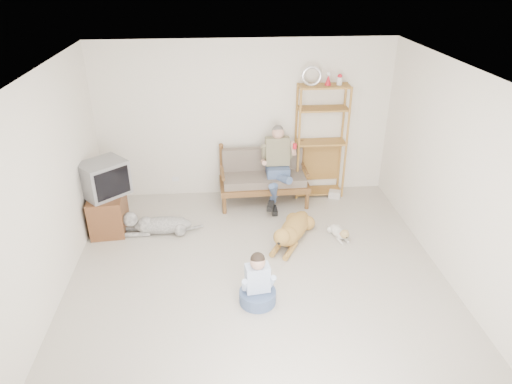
{
  "coord_description": "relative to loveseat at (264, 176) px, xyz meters",
  "views": [
    {
      "loc": [
        -0.45,
        -4.69,
        3.81
      ],
      "look_at": [
        0.04,
        1.0,
        0.87
      ],
      "focal_mm": 32.0,
      "sensor_mm": 36.0,
      "label": 1
    }
  ],
  "objects": [
    {
      "name": "crt_tv",
      "position": [
        -2.48,
        -0.7,
        0.38
      ],
      "size": [
        0.82,
        0.8,
        0.53
      ],
      "rotation": [
        0.0,
        0.0,
        -0.85
      ],
      "color": "slate",
      "rests_on": "tv_stand"
    },
    {
      "name": "etagere",
      "position": [
        1.0,
        0.2,
        0.53
      ],
      "size": [
        0.88,
        0.38,
        2.29
      ],
      "color": "#A97635",
      "rests_on": "ground"
    },
    {
      "name": "ceiling",
      "position": [
        -0.29,
        -2.35,
        2.21
      ],
      "size": [
        5.5,
        5.5,
        0.0
      ],
      "primitive_type": "plane",
      "rotation": [
        3.14,
        0.0,
        0.0
      ],
      "color": "white",
      "rests_on": "ground"
    },
    {
      "name": "wall_back",
      "position": [
        -0.29,
        0.4,
        0.86
      ],
      "size": [
        5.0,
        0.0,
        5.0
      ],
      "primitive_type": "plane",
      "rotation": [
        1.57,
        0.0,
        0.0
      ],
      "color": "silver",
      "rests_on": "ground"
    },
    {
      "name": "shaggy_dog",
      "position": [
        -1.76,
        -0.92,
        -0.33
      ],
      "size": [
        1.28,
        0.3,
        0.38
      ],
      "rotation": [
        0.0,
        0.0,
        -1.57
      ],
      "color": "silver",
      "rests_on": "ground"
    },
    {
      "name": "child",
      "position": [
        -0.34,
        -2.64,
        -0.23
      ],
      "size": [
        0.46,
        0.46,
        0.72
      ],
      "rotation": [
        0.0,
        0.0,
        0.13
      ],
      "color": "#465581",
      "rests_on": "ground"
    },
    {
      "name": "tv_stand",
      "position": [
        -2.52,
        -0.65,
        -0.19
      ],
      "size": [
        0.58,
        0.94,
        0.6
      ],
      "rotation": [
        0.0,
        0.0,
        0.09
      ],
      "color": "brown",
      "rests_on": "ground"
    },
    {
      "name": "golden_retriever",
      "position": [
        0.3,
        -1.31,
        -0.31
      ],
      "size": [
        0.79,
        1.29,
        0.43
      ],
      "rotation": [
        0.0,
        0.0,
        -0.5
      ],
      "color": "#AA7C3B",
      "rests_on": "ground"
    },
    {
      "name": "wall_outlet",
      "position": [
        -1.54,
        0.38,
        -0.19
      ],
      "size": [
        0.12,
        0.02,
        0.08
      ],
      "primitive_type": "cube",
      "color": "silver",
      "rests_on": "ground"
    },
    {
      "name": "wall_left",
      "position": [
        -2.79,
        -2.35,
        0.86
      ],
      "size": [
        0.0,
        5.5,
        5.5
      ],
      "primitive_type": "plane",
      "rotation": [
        1.57,
        0.0,
        1.57
      ],
      "color": "silver",
      "rests_on": "ground"
    },
    {
      "name": "terrier",
      "position": [
        1.04,
        -1.3,
        -0.39
      ],
      "size": [
        0.26,
        0.57,
        0.22
      ],
      "rotation": [
        0.0,
        0.0,
        0.26
      ],
      "color": "silver",
      "rests_on": "ground"
    },
    {
      "name": "book_stack",
      "position": [
        1.28,
        0.01,
        -0.42
      ],
      "size": [
        0.24,
        0.21,
        0.13
      ],
      "primitive_type": "cube",
      "rotation": [
        0.0,
        0.0,
        -0.37
      ],
      "color": "silver",
      "rests_on": "ground"
    },
    {
      "name": "loveseat",
      "position": [
        0.0,
        0.0,
        0.0
      ],
      "size": [
        1.52,
        0.74,
        0.95
      ],
      "rotation": [
        0.0,
        0.0,
        0.03
      ],
      "color": "brown",
      "rests_on": "ground"
    },
    {
      "name": "man",
      "position": [
        0.21,
        -0.2,
        0.15
      ],
      "size": [
        0.53,
        0.75,
        1.22
      ],
      "color": "#465581",
      "rests_on": "loveseat"
    },
    {
      "name": "wall_right",
      "position": [
        2.21,
        -2.35,
        0.86
      ],
      "size": [
        0.0,
        5.5,
        5.5
      ],
      "primitive_type": "plane",
      "rotation": [
        1.57,
        0.0,
        -1.57
      ],
      "color": "silver",
      "rests_on": "ground"
    },
    {
      "name": "floor",
      "position": [
        -0.29,
        -2.35,
        -0.49
      ],
      "size": [
        5.5,
        5.5,
        0.0
      ],
      "primitive_type": "plane",
      "color": "beige",
      "rests_on": "ground"
    }
  ]
}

